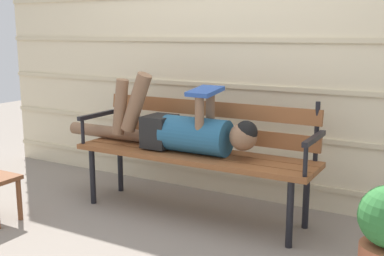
% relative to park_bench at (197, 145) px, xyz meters
% --- Properties ---
extents(ground_plane, '(12.00, 12.00, 0.00)m').
position_rel_park_bench_xyz_m(ground_plane, '(-0.00, -0.18, -0.51)').
color(ground_plane, gray).
extents(house_siding, '(4.79, 0.08, 2.53)m').
position_rel_park_bench_xyz_m(house_siding, '(-0.00, 0.51, 0.75)').
color(house_siding, beige).
rests_on(house_siding, ground).
extents(park_bench, '(1.81, 0.46, 0.87)m').
position_rel_park_bench_xyz_m(park_bench, '(0.00, 0.00, 0.00)').
color(park_bench, brown).
rests_on(park_bench, ground).
extents(reclining_person, '(1.68, 0.26, 0.57)m').
position_rel_park_bench_xyz_m(reclining_person, '(-0.11, -0.07, 0.12)').
color(reclining_person, '#23567A').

